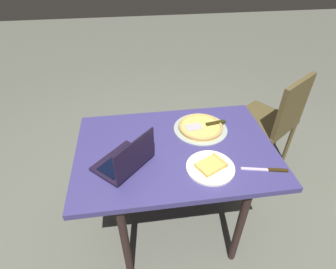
{
  "coord_description": "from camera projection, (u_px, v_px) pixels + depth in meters",
  "views": [
    {
      "loc": [
        0.21,
        1.19,
        1.77
      ],
      "look_at": [
        0.03,
        -0.08,
        0.78
      ],
      "focal_mm": 28.4,
      "sensor_mm": 36.0,
      "label": 1
    }
  ],
  "objects": [
    {
      "name": "ground_plane",
      "position": [
        174.0,
        220.0,
        2.04
      ],
      "size": [
        12.0,
        12.0,
        0.0
      ],
      "primitive_type": "plane",
      "color": "#5F6155"
    },
    {
      "name": "dining_table",
      "position": [
        175.0,
        157.0,
        1.64
      ],
      "size": [
        1.18,
        0.81,
        0.73
      ],
      "color": "navy",
      "rests_on": "ground_plane"
    },
    {
      "name": "laptop",
      "position": [
        126.0,
        160.0,
        1.44
      ],
      "size": [
        0.36,
        0.36,
        0.21
      ],
      "color": "black",
      "rests_on": "dining_table"
    },
    {
      "name": "pizza_plate",
      "position": [
        211.0,
        167.0,
        1.44
      ],
      "size": [
        0.27,
        0.27,
        0.04
      ],
      "color": "white",
      "rests_on": "dining_table"
    },
    {
      "name": "pizza_tray",
      "position": [
        201.0,
        127.0,
        1.73
      ],
      "size": [
        0.35,
        0.35,
        0.04
      ],
      "color": "#98A59B",
      "rests_on": "dining_table"
    },
    {
      "name": "table_knife",
      "position": [
        269.0,
        170.0,
        1.44
      ],
      "size": [
        0.25,
        0.07,
        0.01
      ],
      "color": "#C0B1CC",
      "rests_on": "dining_table"
    },
    {
      "name": "chair_near",
      "position": [
        273.0,
        118.0,
        2.21
      ],
      "size": [
        0.62,
        0.62,
        0.91
      ],
      "color": "brown",
      "rests_on": "ground_plane"
    }
  ]
}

